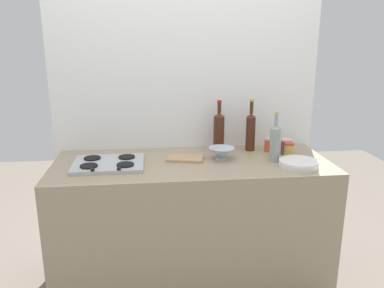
{
  "coord_description": "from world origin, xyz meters",
  "views": [
    {
      "loc": [
        -0.27,
        -2.37,
        1.68
      ],
      "look_at": [
        0.0,
        0.0,
        1.02
      ],
      "focal_mm": 35.92,
      "sensor_mm": 36.0,
      "label": 1
    }
  ],
  "objects": [
    {
      "name": "wine_bottle_leftmost",
      "position": [
        0.44,
        0.22,
        1.04
      ],
      "size": [
        0.07,
        0.07,
        0.37
      ],
      "color": "#472314",
      "rests_on": "counter_block"
    },
    {
      "name": "ground_plane",
      "position": [
        0.0,
        0.0,
        0.0
      ],
      "size": [
        6.0,
        6.0,
        0.0
      ],
      "primitive_type": "plane",
      "color": "#6B6056",
      "rests_on": "ground"
    },
    {
      "name": "condiment_jar_rear",
      "position": [
        0.66,
        0.02,
        0.95
      ],
      "size": [
        0.07,
        0.07,
        0.1
      ],
      "color": "gold",
      "rests_on": "counter_block"
    },
    {
      "name": "counter_block",
      "position": [
        0.0,
        0.0,
        0.45
      ],
      "size": [
        1.8,
        0.7,
        0.9
      ],
      "primitive_type": "cube",
      "color": "tan",
      "rests_on": "ground"
    },
    {
      "name": "stovetop_hob",
      "position": [
        -0.53,
        -0.02,
        0.91
      ],
      "size": [
        0.44,
        0.35,
        0.04
      ],
      "color": "#B2B2B7",
      "rests_on": "counter_block"
    },
    {
      "name": "wine_bottle_mid_right",
      "position": [
        0.54,
        -0.05,
        1.03
      ],
      "size": [
        0.07,
        0.07,
        0.33
      ],
      "color": "gray",
      "rests_on": "counter_block"
    },
    {
      "name": "wine_bottle_mid_left",
      "position": [
        0.22,
        0.24,
        1.04
      ],
      "size": [
        0.08,
        0.08,
        0.36
      ],
      "color": "#472314",
      "rests_on": "counter_block"
    },
    {
      "name": "condiment_jar_spare",
      "position": [
        0.56,
        0.17,
        0.95
      ],
      "size": [
        0.06,
        0.06,
        0.1
      ],
      "color": "#C64C2D",
      "rests_on": "counter_block"
    },
    {
      "name": "cutting_board",
      "position": [
        -0.04,
        0.04,
        0.91
      ],
      "size": [
        0.26,
        0.19,
        0.02
      ],
      "primitive_type": "cube",
      "rotation": [
        0.0,
        0.0,
        -0.21
      ],
      "color": "tan",
      "rests_on": "counter_block"
    },
    {
      "name": "backsplash_panel",
      "position": [
        0.0,
        0.38,
        1.19
      ],
      "size": [
        1.9,
        0.06,
        2.39
      ],
      "primitive_type": "cube",
      "color": "white",
      "rests_on": "ground"
    },
    {
      "name": "mixing_bowl",
      "position": [
        0.2,
        0.03,
        0.94
      ],
      "size": [
        0.17,
        0.17,
        0.08
      ],
      "color": "silver",
      "rests_on": "counter_block"
    },
    {
      "name": "condiment_jar_front",
      "position": [
        0.67,
        0.11,
        0.95
      ],
      "size": [
        0.08,
        0.08,
        0.1
      ],
      "color": "#66384C",
      "rests_on": "counter_block"
    },
    {
      "name": "plate_stack",
      "position": [
        0.65,
        -0.18,
        0.92
      ],
      "size": [
        0.25,
        0.25,
        0.04
      ],
      "color": "white",
      "rests_on": "counter_block"
    }
  ]
}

